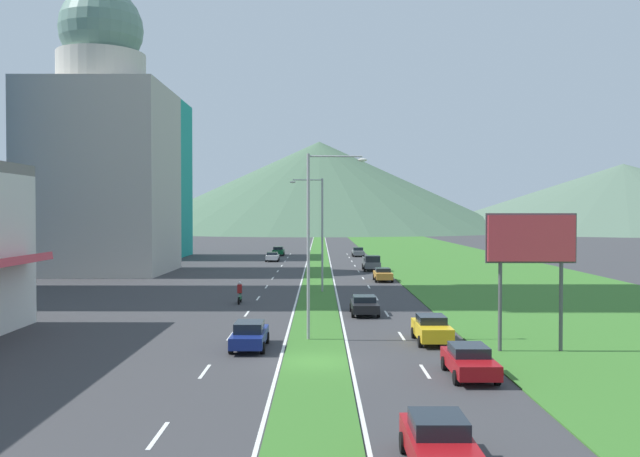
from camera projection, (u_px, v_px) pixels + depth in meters
ground_plane at (315, 363)px, 33.38m from camera, size 600.00×600.00×0.00m
grass_median at (318, 266)px, 93.37m from camera, size 3.20×240.00×0.06m
grass_verge_right at (468, 266)px, 93.38m from camera, size 24.00×240.00×0.06m
lane_dash_left_1 at (158, 435)px, 22.44m from camera, size 0.16×2.80×0.01m
lane_dash_left_2 at (204, 371)px, 31.49m from camera, size 0.16×2.80×0.01m
lane_dash_left_3 at (230, 336)px, 40.55m from camera, size 0.16×2.80×0.01m
lane_dash_left_4 at (246, 314)px, 49.60m from camera, size 0.16×2.80×0.01m
lane_dash_left_5 at (258, 298)px, 58.65m from camera, size 0.16×2.80×0.01m
lane_dash_left_6 at (266, 287)px, 67.71m from camera, size 0.16×2.80×0.01m
lane_dash_left_7 at (272, 278)px, 76.76m from camera, size 0.16×2.80×0.01m
lane_dash_left_8 at (277, 271)px, 85.82m from camera, size 0.16×2.80×0.01m
lane_dash_left_9 at (281, 266)px, 94.87m from camera, size 0.16×2.80×0.01m
lane_dash_left_10 at (285, 261)px, 103.93m from camera, size 0.16×2.80×0.01m
lane_dash_left_11 at (288, 257)px, 112.98m from camera, size 0.16×2.80×0.01m
lane_dash_left_12 at (290, 254)px, 122.03m from camera, size 0.16×2.80×0.01m
lane_dash_right_1 at (467, 435)px, 22.44m from camera, size 0.16×2.80×0.01m
lane_dash_right_2 at (425, 371)px, 31.50m from camera, size 0.16×2.80×0.01m
lane_dash_right_3 at (401, 336)px, 40.55m from camera, size 0.16×2.80×0.01m
lane_dash_right_4 at (386, 314)px, 49.61m from camera, size 0.16×2.80×0.01m
lane_dash_right_5 at (376, 298)px, 58.66m from camera, size 0.16×2.80×0.01m
lane_dash_right_6 at (369, 287)px, 67.71m from camera, size 0.16×2.80×0.01m
lane_dash_right_7 at (363, 278)px, 76.77m from camera, size 0.16×2.80×0.01m
lane_dash_right_8 at (358, 271)px, 85.82m from camera, size 0.16×2.80×0.01m
lane_dash_right_9 at (355, 266)px, 94.88m from camera, size 0.16×2.80×0.01m
lane_dash_right_10 at (351, 261)px, 103.93m from camera, size 0.16×2.80×0.01m
lane_dash_right_11 at (349, 257)px, 112.99m from camera, size 0.16×2.80×0.01m
lane_dash_right_12 at (347, 254)px, 122.04m from camera, size 0.16×2.80×0.01m
edge_line_median_left at (305, 267)px, 93.36m from camera, size 0.16×240.00×0.01m
edge_line_median_right at (331, 267)px, 93.37m from camera, size 0.16×240.00×0.01m
domed_building at (102, 152)px, 83.82m from camera, size 16.16×16.16×35.00m
midrise_colored at (129, 179)px, 112.44m from camera, size 17.64×17.64×26.04m
hill_far_left at (93, 206)px, 315.26m from camera, size 223.53×223.53×21.78m
hill_far_center at (319, 186)px, 287.30m from camera, size 162.38×162.38×37.54m
hill_far_right at (622, 197)px, 282.83m from camera, size 170.95×170.95×27.88m
street_lamp_near at (314, 234)px, 39.14m from camera, size 3.48×0.37×10.75m
street_lamp_mid at (319, 227)px, 63.11m from camera, size 3.10×0.48×10.56m
billboard_roadside at (531, 247)px, 35.76m from camera, size 4.79×0.28×7.33m
car_0 at (364, 305)px, 49.18m from camera, size 2.00×4.41×1.35m
car_1 at (272, 257)px, 103.79m from camera, size 1.97×4.36×1.41m
car_2 at (278, 251)px, 117.98m from camera, size 2.03×4.74×1.54m
car_3 at (439, 442)px, 19.50m from camera, size 1.93×4.24×1.50m
car_4 at (383, 274)px, 73.37m from camera, size 1.93×4.39×1.41m
car_5 at (358, 252)px, 115.80m from camera, size 2.03×4.66×1.52m
car_6 at (469, 361)px, 30.42m from camera, size 1.97×4.50×1.41m
car_7 at (249, 335)px, 36.82m from camera, size 1.88×4.65×1.48m
car_8 at (431, 329)px, 38.55m from camera, size 1.91×4.41×1.53m
pickup_truck_0 at (371, 263)px, 86.85m from camera, size 2.18×5.40×2.00m
motorcycle_rider at (239, 294)px, 55.24m from camera, size 0.36×2.00×1.80m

